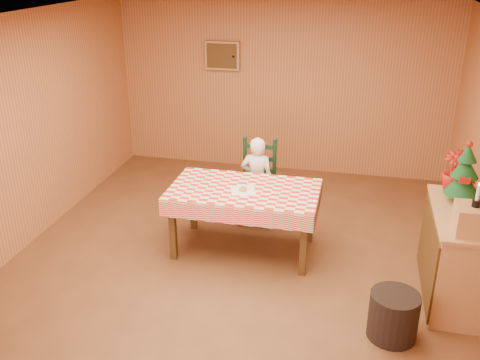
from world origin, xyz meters
name	(u,v)px	position (x,y,z in m)	size (l,w,h in m)	color
ground	(236,267)	(0.00, 0.00, 0.00)	(6.00, 6.00, 0.00)	brown
cabin_walls	(247,91)	(0.00, 0.53, 1.83)	(5.10, 6.05, 2.65)	#B87142
dining_table	(244,195)	(0.00, 0.39, 0.69)	(1.66, 0.96, 0.77)	#513315
ladder_chair	(258,183)	(0.00, 1.17, 0.50)	(0.44, 0.40, 1.08)	black
seated_child	(257,180)	(0.00, 1.12, 0.56)	(0.41, 0.27, 1.12)	white
napkin	(243,190)	(0.00, 0.34, 0.77)	(0.26, 0.26, 0.00)	white
donut	(243,189)	(0.00, 0.34, 0.79)	(0.09, 0.09, 0.03)	#D3924C
shelf_unit	(455,255)	(2.20, -0.04, 0.47)	(0.54, 1.24, 0.93)	tan
crate	(473,220)	(2.21, -0.44, 1.06)	(0.30, 0.30, 0.25)	tan
christmas_tree	(464,175)	(2.21, 0.21, 1.21)	(0.34, 0.34, 0.62)	#513315
flower_arrangement	(454,170)	(2.16, 0.51, 1.13)	(0.23, 0.23, 0.41)	#A0160E
candle_set	(477,200)	(2.21, -0.44, 1.24)	(0.07, 0.07, 0.22)	black
storage_bin	(393,316)	(1.62, -0.80, 0.22)	(0.44, 0.44, 0.44)	black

